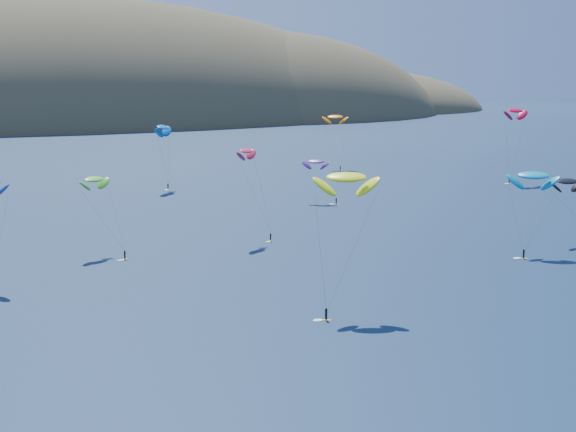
{
  "coord_description": "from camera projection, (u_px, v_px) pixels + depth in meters",
  "views": [
    {
      "loc": [
        -67.72,
        -68.55,
        39.42
      ],
      "look_at": [
        -0.51,
        80.0,
        9.0
      ],
      "focal_mm": 50.0,
      "sensor_mm": 36.0,
      "label": 1
    }
  ],
  "objects": [
    {
      "name": "kitesurfer_9",
      "position": [
        246.0,
        151.0,
        182.96
      ],
      "size": [
        8.43,
        8.86,
        22.54
      ],
      "rotation": [
        0.0,
        0.0,
        0.7
      ],
      "color": "yellow",
      "rests_on": "ground"
    },
    {
      "name": "kitesurfer_7",
      "position": [
        567.0,
        181.0,
        181.37
      ],
      "size": [
        8.77,
        13.98,
        16.2
      ],
      "rotation": [
        0.0,
        0.0,
        -0.18
      ],
      "color": "yellow",
      "rests_on": "ground"
    },
    {
      "name": "kitesurfer_6",
      "position": [
        316.0,
        162.0,
        235.68
      ],
      "size": [
        8.5,
        11.16,
        14.2
      ],
      "rotation": [
        0.0,
        0.0,
        -0.6
      ],
      "color": "yellow",
      "rests_on": "ground"
    },
    {
      "name": "kitesurfer_4",
      "position": [
        163.0,
        127.0,
        260.21
      ],
      "size": [
        10.09,
        11.44,
        23.05
      ],
      "rotation": [
        0.0,
        0.0,
        0.96
      ],
      "color": "yellow",
      "rests_on": "ground"
    },
    {
      "name": "kitesurfer_2",
      "position": [
        346.0,
        177.0,
        130.9
      ],
      "size": [
        13.23,
        11.11,
        24.53
      ],
      "rotation": [
        0.0,
        0.0,
        -0.41
      ],
      "color": "yellow",
      "rests_on": "ground"
    },
    {
      "name": "kitesurfer_11",
      "position": [
        335.0,
        117.0,
        314.67
      ],
      "size": [
        10.44,
        14.89,
        22.73
      ],
      "rotation": [
        0.0,
        0.0,
        -0.55
      ],
      "color": "yellow",
      "rests_on": "ground"
    },
    {
      "name": "ground",
      "position": [
        566.0,
        401.0,
        96.07
      ],
      "size": [
        2800.0,
        2800.0,
        0.0
      ],
      "primitive_type": "plane",
      "color": "black",
      "rests_on": "ground"
    },
    {
      "name": "island",
      "position": [
        78.0,
        133.0,
        617.66
      ],
      "size": [
        730.0,
        300.0,
        210.0
      ],
      "color": "#3D3526",
      "rests_on": "ground"
    },
    {
      "name": "kitesurfer_5",
      "position": [
        533.0,
        175.0,
        171.05
      ],
      "size": [
        12.16,
        10.91,
        19.47
      ],
      "rotation": [
        0.0,
        0.0,
        -0.68
      ],
      "color": "yellow",
      "rests_on": "ground"
    },
    {
      "name": "kitesurfer_8",
      "position": [
        515.0,
        111.0,
        275.41
      ],
      "size": [
        11.59,
        7.67,
        27.66
      ],
      "rotation": [
        0.0,
        0.0,
        0.2
      ],
      "color": "yellow",
      "rests_on": "ground"
    },
    {
      "name": "kitesurfer_3",
      "position": [
        94.0,
        179.0,
        170.8
      ],
      "size": [
        8.7,
        13.64,
        17.93
      ],
      "rotation": [
        0.0,
        0.0,
        0.55
      ],
      "color": "yellow",
      "rests_on": "ground"
    }
  ]
}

